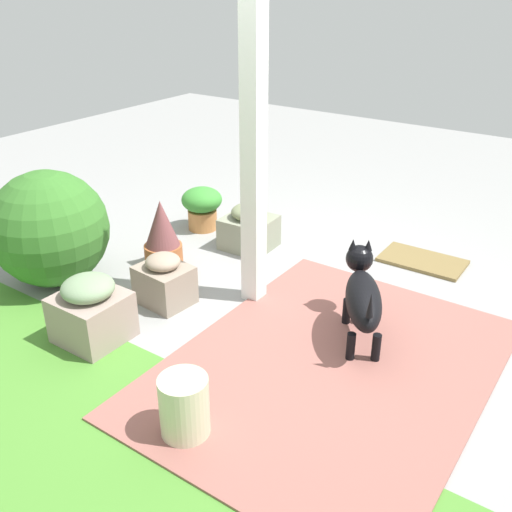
{
  "coord_description": "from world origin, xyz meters",
  "views": [
    {
      "loc": [
        -2.01,
        3.15,
        2.23
      ],
      "look_at": [
        0.17,
        0.01,
        0.35
      ],
      "focal_mm": 40.52,
      "sensor_mm": 36.0,
      "label": 1
    }
  ],
  "objects_px": {
    "terracotta_pot_spiky": "(162,235)",
    "doormat": "(422,261)",
    "round_shrub": "(50,229)",
    "terracotta_pot_broad": "(202,206)",
    "ceramic_urn": "(184,407)",
    "stone_planter_nearest": "(249,228)",
    "stone_planter_far": "(91,310)",
    "stone_planter_mid": "(164,281)",
    "porch_pillar": "(254,152)",
    "dog": "(363,294)"
  },
  "relations": [
    {
      "from": "stone_planter_far",
      "to": "round_shrub",
      "type": "bearing_deg",
      "value": -23.72
    },
    {
      "from": "stone_planter_nearest",
      "to": "terracotta_pot_broad",
      "type": "xyz_separation_m",
      "value": [
        0.61,
        -0.09,
        0.05
      ]
    },
    {
      "from": "round_shrub",
      "to": "terracotta_pot_spiky",
      "type": "height_order",
      "value": "round_shrub"
    },
    {
      "from": "round_shrub",
      "to": "dog",
      "type": "height_order",
      "value": "round_shrub"
    },
    {
      "from": "dog",
      "to": "ceramic_urn",
      "type": "height_order",
      "value": "dog"
    },
    {
      "from": "ceramic_urn",
      "to": "stone_planter_nearest",
      "type": "bearing_deg",
      "value": -62.81
    },
    {
      "from": "stone_planter_far",
      "to": "ceramic_urn",
      "type": "relative_size",
      "value": 1.3
    },
    {
      "from": "round_shrub",
      "to": "doormat",
      "type": "distance_m",
      "value": 3.06
    },
    {
      "from": "porch_pillar",
      "to": "stone_planter_far",
      "type": "height_order",
      "value": "porch_pillar"
    },
    {
      "from": "round_shrub",
      "to": "ceramic_urn",
      "type": "relative_size",
      "value": 2.52
    },
    {
      "from": "round_shrub",
      "to": "doormat",
      "type": "xyz_separation_m",
      "value": [
        -2.29,
        -1.98,
        -0.44
      ]
    },
    {
      "from": "porch_pillar",
      "to": "terracotta_pot_broad",
      "type": "relative_size",
      "value": 5.5
    },
    {
      "from": "porch_pillar",
      "to": "stone_planter_mid",
      "type": "distance_m",
      "value": 1.16
    },
    {
      "from": "terracotta_pot_spiky",
      "to": "dog",
      "type": "xyz_separation_m",
      "value": [
        -1.82,
        0.04,
        0.06
      ]
    },
    {
      "from": "stone_planter_mid",
      "to": "round_shrub",
      "type": "distance_m",
      "value": 1.01
    },
    {
      "from": "stone_planter_mid",
      "to": "dog",
      "type": "height_order",
      "value": "dog"
    },
    {
      "from": "porch_pillar",
      "to": "stone_planter_nearest",
      "type": "distance_m",
      "value": 1.3
    },
    {
      "from": "terracotta_pot_spiky",
      "to": "doormat",
      "type": "relative_size",
      "value": 0.84
    },
    {
      "from": "porch_pillar",
      "to": "dog",
      "type": "xyz_separation_m",
      "value": [
        -0.89,
        0.03,
        -0.8
      ]
    },
    {
      "from": "terracotta_pot_spiky",
      "to": "terracotta_pot_broad",
      "type": "bearing_deg",
      "value": -73.74
    },
    {
      "from": "terracotta_pot_spiky",
      "to": "ceramic_urn",
      "type": "xyz_separation_m",
      "value": [
        -1.46,
        1.4,
        -0.1
      ]
    },
    {
      "from": "round_shrub",
      "to": "terracotta_pot_broad",
      "type": "relative_size",
      "value": 2.2
    },
    {
      "from": "porch_pillar",
      "to": "dog",
      "type": "height_order",
      "value": "porch_pillar"
    },
    {
      "from": "ceramic_urn",
      "to": "terracotta_pot_broad",
      "type": "bearing_deg",
      "value": -52.36
    },
    {
      "from": "stone_planter_far",
      "to": "dog",
      "type": "relative_size",
      "value": 0.59
    },
    {
      "from": "terracotta_pot_broad",
      "to": "dog",
      "type": "distance_m",
      "value": 2.22
    },
    {
      "from": "round_shrub",
      "to": "terracotta_pot_broad",
      "type": "height_order",
      "value": "round_shrub"
    },
    {
      "from": "porch_pillar",
      "to": "stone_planter_mid",
      "type": "xyz_separation_m",
      "value": [
        0.5,
        0.43,
        -0.95
      ]
    },
    {
      "from": "stone_planter_nearest",
      "to": "terracotta_pot_broad",
      "type": "bearing_deg",
      "value": -8.1
    },
    {
      "from": "stone_planter_mid",
      "to": "ceramic_urn",
      "type": "bearing_deg",
      "value": 137.12
    },
    {
      "from": "stone_planter_mid",
      "to": "terracotta_pot_spiky",
      "type": "bearing_deg",
      "value": -46.06
    },
    {
      "from": "stone_planter_nearest",
      "to": "porch_pillar",
      "type": "bearing_deg",
      "value": 127.77
    },
    {
      "from": "stone_planter_far",
      "to": "doormat",
      "type": "distance_m",
      "value": 2.77
    },
    {
      "from": "porch_pillar",
      "to": "round_shrub",
      "type": "relative_size",
      "value": 2.5
    },
    {
      "from": "stone_planter_nearest",
      "to": "round_shrub",
      "type": "bearing_deg",
      "value": 57.18
    },
    {
      "from": "dog",
      "to": "doormat",
      "type": "relative_size",
      "value": 1.14
    },
    {
      "from": "stone_planter_mid",
      "to": "stone_planter_nearest",
      "type": "bearing_deg",
      "value": -87.74
    },
    {
      "from": "ceramic_urn",
      "to": "terracotta_pot_spiky",
      "type": "bearing_deg",
      "value": -43.83
    },
    {
      "from": "porch_pillar",
      "to": "stone_planter_mid",
      "type": "bearing_deg",
      "value": 40.75
    },
    {
      "from": "doormat",
      "to": "terracotta_pot_spiky",
      "type": "bearing_deg",
      "value": 36.19
    },
    {
      "from": "stone_planter_nearest",
      "to": "round_shrub",
      "type": "relative_size",
      "value": 0.49
    },
    {
      "from": "stone_planter_nearest",
      "to": "terracotta_pot_broad",
      "type": "distance_m",
      "value": 0.62
    },
    {
      "from": "porch_pillar",
      "to": "doormat",
      "type": "xyz_separation_m",
      "value": [
        -0.85,
        -1.3,
        -1.12
      ]
    },
    {
      "from": "stone_planter_far",
      "to": "stone_planter_mid",
      "type": "bearing_deg",
      "value": -95.82
    },
    {
      "from": "stone_planter_nearest",
      "to": "stone_planter_far",
      "type": "xyz_separation_m",
      "value": [
        0.02,
        1.77,
        0.03
      ]
    },
    {
      "from": "round_shrub",
      "to": "stone_planter_far",
      "type": "bearing_deg",
      "value": 156.28
    },
    {
      "from": "porch_pillar",
      "to": "ceramic_urn",
      "type": "xyz_separation_m",
      "value": [
        -0.53,
        1.4,
        -0.95
      ]
    },
    {
      "from": "terracotta_pot_broad",
      "to": "stone_planter_far",
      "type": "bearing_deg",
      "value": 107.59
    },
    {
      "from": "round_shrub",
      "to": "doormat",
      "type": "bearing_deg",
      "value": -139.12
    },
    {
      "from": "terracotta_pot_spiky",
      "to": "doormat",
      "type": "xyz_separation_m",
      "value": [
        -1.77,
        -1.3,
        -0.26
      ]
    }
  ]
}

